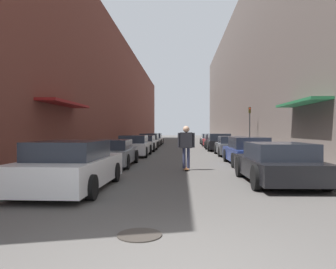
% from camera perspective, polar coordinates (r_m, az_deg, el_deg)
% --- Properties ---
extents(ground, '(146.67, 146.67, 0.00)m').
position_cam_1_polar(ground, '(30.34, 2.40, -2.33)').
color(ground, '#4C4947').
extents(curb_strip_left, '(1.80, 66.67, 0.12)m').
position_cam_1_polar(curb_strip_left, '(37.34, -5.32, -1.65)').
color(curb_strip_left, '#A3A099').
rests_on(curb_strip_left, ground).
extents(curb_strip_right, '(1.80, 66.67, 0.12)m').
position_cam_1_polar(curb_strip_right, '(37.33, 10.16, -1.66)').
color(curb_strip_right, '#A3A099').
rests_on(curb_strip_right, ground).
extents(building_row_left, '(4.90, 66.67, 11.14)m').
position_cam_1_polar(building_row_left, '(38.01, -9.69, 6.69)').
color(building_row_left, brown).
rests_on(building_row_left, ground).
extents(building_row_right, '(4.90, 66.67, 15.30)m').
position_cam_1_polar(building_row_right, '(38.27, 14.56, 9.78)').
color(building_row_right, '#564C47').
rests_on(building_row_right, ground).
extents(parked_car_left_0, '(2.05, 4.47, 1.35)m').
position_cam_1_polar(parked_car_left_0, '(9.43, -16.47, -5.32)').
color(parked_car_left_0, silver).
rests_on(parked_car_left_0, ground).
extents(parked_car_left_1, '(1.90, 4.36, 1.21)m').
position_cam_1_polar(parked_car_left_1, '(15.20, -9.58, -3.20)').
color(parked_car_left_1, gray).
rests_on(parked_car_left_1, ground).
extents(parked_car_left_2, '(1.92, 4.43, 1.31)m').
position_cam_1_polar(parked_car_left_2, '(20.84, -5.89, -1.99)').
color(parked_car_left_2, silver).
rests_on(parked_car_left_2, ground).
extents(parked_car_left_3, '(1.99, 4.53, 1.22)m').
position_cam_1_polar(parked_car_left_3, '(25.98, -4.26, -1.51)').
color(parked_car_left_3, silver).
rests_on(parked_car_left_3, ground).
extents(parked_car_left_4, '(2.00, 4.22, 1.30)m').
position_cam_1_polar(parked_car_left_4, '(31.70, -3.25, -1.07)').
color(parked_car_left_4, '#515459').
rests_on(parked_car_left_4, ground).
extents(parked_car_left_5, '(2.00, 4.44, 1.29)m').
position_cam_1_polar(parked_car_left_5, '(36.69, -2.48, -0.81)').
color(parked_car_left_5, silver).
rests_on(parked_car_left_5, ground).
extents(parked_car_right_0, '(2.06, 4.27, 1.25)m').
position_cam_1_polar(parked_car_right_0, '(10.67, 18.54, -4.80)').
color(parked_car_right_0, black).
rests_on(parked_car_right_0, ground).
extents(parked_car_right_1, '(1.88, 4.43, 1.31)m').
position_cam_1_polar(parked_car_right_1, '(15.98, 13.69, -2.88)').
color(parked_car_right_1, navy).
rests_on(parked_car_right_1, ground).
extents(parked_car_right_2, '(1.88, 4.04, 1.25)m').
position_cam_1_polar(parked_car_right_2, '(21.61, 10.88, -1.99)').
color(parked_car_right_2, '#515459').
rests_on(parked_car_right_2, ground).
extents(parked_car_right_3, '(1.96, 4.30, 1.36)m').
position_cam_1_polar(parked_car_right_3, '(26.55, 8.82, -1.37)').
color(parked_car_right_3, black).
rests_on(parked_car_right_3, ground).
extents(parked_car_right_4, '(1.99, 4.46, 1.25)m').
position_cam_1_polar(parked_car_right_4, '(31.56, 7.95, -1.12)').
color(parked_car_right_4, maroon).
rests_on(parked_car_right_4, ground).
extents(parked_car_right_5, '(1.90, 4.71, 1.23)m').
position_cam_1_polar(parked_car_right_5, '(36.94, 7.17, -0.85)').
color(parked_car_right_5, gray).
rests_on(parked_car_right_5, ground).
extents(skateboarder, '(0.70, 0.78, 1.81)m').
position_cam_1_polar(skateboarder, '(13.42, 3.19, -1.46)').
color(skateboarder, brown).
rests_on(skateboarder, ground).
extents(manhole_cover, '(0.70, 0.70, 0.02)m').
position_cam_1_polar(manhole_cover, '(5.34, -4.98, -17.02)').
color(manhole_cover, '#332D28').
rests_on(manhole_cover, ground).
extents(traffic_light, '(0.16, 0.22, 3.29)m').
position_cam_1_polar(traffic_light, '(26.05, 14.03, 1.90)').
color(traffic_light, '#2D2D2D').
rests_on(traffic_light, curb_strip_right).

